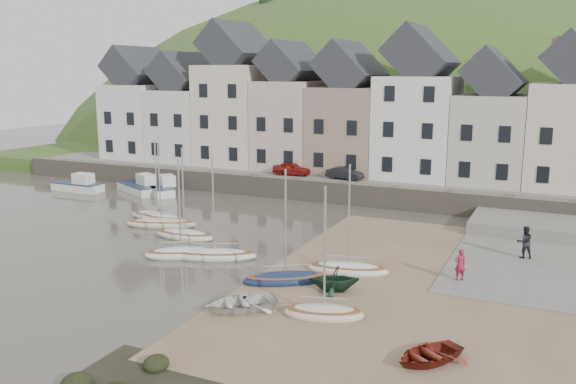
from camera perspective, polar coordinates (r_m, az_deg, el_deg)
The scene contains 26 objects.
ground at distance 35.89m, azimuth -4.06°, elevation -6.43°, with size 160.00×160.00×0.00m, color #454036.
quay_land at distance 64.85m, azimuth 9.72°, elevation 2.19°, with size 90.00×30.00×1.50m, color #375321.
quay_street at distance 53.85m, azimuth 6.51°, elevation 1.27°, with size 70.00×7.00×0.10m, color slate.
seawall at distance 50.72m, azimuth 5.24°, elevation -0.09°, with size 70.00×1.20×1.80m, color slate.
beach at distance 32.29m, azimuth 13.50°, elevation -8.75°, with size 18.00×26.00×0.06m, color brown.
slipway at distance 39.42m, azimuth 21.60°, elevation -5.50°, with size 8.00×18.00×0.12m, color slate.
hillside at distance 96.85m, azimuth 10.89°, elevation -6.18°, with size 134.40×84.00×84.00m.
townhouse_terrace at distance 55.98m, azimuth 9.52°, elevation 7.53°, with size 61.05×8.00×13.93m.
sailboat_0 at distance 46.01m, azimuth -12.23°, elevation -2.32°, with size 5.46×2.17×6.32m.
sailboat_1 at distance 40.72m, azimuth -9.76°, elevation -4.01°, with size 4.30×1.73×6.32m.
sailboat_2 at distance 44.09m, azimuth -11.94°, elevation -2.90°, with size 5.32×3.16×6.32m.
sailboat_3 at distance 36.18m, azimuth -6.97°, elevation -5.91°, with size 5.23×3.38×6.32m.
sailboat_4 at distance 36.80m, azimuth -10.09°, elevation -5.70°, with size 4.46×3.63×6.32m.
sailboat_5 at distance 31.96m, azimuth -0.22°, elevation -8.19°, with size 4.64×3.79×6.32m.
sailboat_6 at distance 33.62m, azimuth 5.69°, elevation -7.24°, with size 4.72×2.41×6.32m.
sailboat_7 at distance 27.78m, azimuth 3.43°, elevation -11.31°, with size 3.95×2.49×6.32m.
motorboat_0 at distance 56.80m, azimuth -13.89°, elevation 0.54°, with size 5.73×4.08×1.70m.
motorboat_1 at distance 59.08m, azimuth -19.20°, elevation 0.65°, with size 4.98×1.76×1.70m.
motorboat_2 at distance 55.70m, azimuth -11.90°, elevation 0.42°, with size 4.70×4.33×1.70m.
rowboat_white at distance 28.48m, azimuth -4.55°, elevation -10.43°, with size 2.42×3.39×0.70m, color white.
rowboat_green at distance 30.65m, azimuth 4.41°, elevation -8.18°, with size 2.17×2.52×1.33m, color #163223.
rowboat_red at distance 24.39m, azimuth 13.14°, elevation -14.73°, with size 2.12×2.98×0.62m, color maroon.
person_red at distance 33.14m, azimuth 15.99°, elevation -6.62°, with size 0.62×0.41×1.71m, color maroon.
person_dark at distance 38.17m, azimuth 21.52°, elevation -4.43°, with size 0.94×0.73×1.93m, color black.
car_left at distance 54.94m, azimuth 0.36°, elevation 2.23°, with size 1.41×3.49×1.19m, color maroon.
car_right at distance 53.06m, azimuth 5.40°, elevation 1.79°, with size 1.15×3.30×1.09m, color black.
Camera 1 is at (16.63, -29.84, 11.01)m, focal length 37.51 mm.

